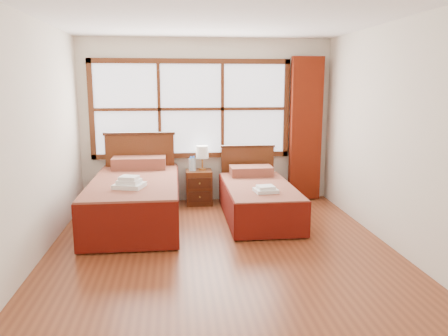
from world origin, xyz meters
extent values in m
plane|color=brown|center=(0.00, 0.00, 0.00)|extent=(4.50, 4.50, 0.00)
plane|color=white|center=(0.00, 0.00, 2.60)|extent=(4.50, 4.50, 0.00)
plane|color=silver|center=(0.00, 2.25, 1.30)|extent=(4.00, 0.00, 4.00)
plane|color=silver|center=(-2.00, 0.00, 1.30)|extent=(0.00, 4.50, 4.50)
plane|color=silver|center=(2.00, 0.00, 1.30)|extent=(0.00, 4.50, 4.50)
cube|color=white|center=(-0.25, 2.22, 1.50)|extent=(3.00, 0.02, 1.40)
cube|color=#522712|center=(-0.25, 2.20, 0.76)|extent=(3.16, 0.06, 0.08)
cube|color=#522712|center=(-0.25, 2.20, 2.24)|extent=(3.16, 0.06, 0.08)
cube|color=#522712|center=(-1.79, 2.20, 1.50)|extent=(0.08, 0.06, 1.56)
cube|color=#522712|center=(1.29, 2.20, 1.50)|extent=(0.08, 0.06, 1.56)
cube|color=#522712|center=(-0.75, 2.20, 1.50)|extent=(0.05, 0.05, 1.40)
cube|color=#522712|center=(0.25, 2.20, 1.50)|extent=(0.05, 0.05, 1.40)
cube|color=#522712|center=(-0.25, 2.20, 1.50)|extent=(3.00, 0.05, 0.05)
cube|color=maroon|center=(1.60, 2.11, 1.17)|extent=(0.50, 0.16, 2.30)
cube|color=#36180B|center=(-1.07, 1.13, 0.17)|extent=(1.03, 2.05, 0.33)
cube|color=#5E0D0E|center=(-1.07, 1.13, 0.47)|extent=(1.15, 2.27, 0.28)
cube|color=#62130A|center=(-1.64, 1.13, 0.30)|extent=(0.03, 2.27, 0.57)
cube|color=#62130A|center=(-0.50, 1.13, 0.30)|extent=(0.03, 2.27, 0.57)
cube|color=#62130A|center=(-1.07, 0.00, 0.30)|extent=(1.15, 0.03, 0.57)
cube|color=#5E0D0E|center=(-1.07, 1.95, 0.70)|extent=(0.80, 0.47, 0.18)
cube|color=#522712|center=(-1.07, 2.14, 0.56)|extent=(1.07, 0.06, 1.11)
cube|color=#36180B|center=(-1.07, 2.14, 1.13)|extent=(1.11, 0.08, 0.04)
cube|color=#36180B|center=(0.65, 1.13, 0.13)|extent=(0.82, 1.64, 0.27)
cube|color=#5E0D0E|center=(0.65, 1.13, 0.38)|extent=(0.92, 1.82, 0.22)
cube|color=#62130A|center=(0.19, 1.13, 0.25)|extent=(0.03, 1.82, 0.46)
cube|color=#62130A|center=(1.12, 1.13, 0.25)|extent=(0.03, 1.82, 0.46)
cube|color=#62130A|center=(0.65, 0.22, 0.25)|extent=(0.92, 0.03, 0.46)
cube|color=#5E0D0E|center=(0.65, 1.79, 0.56)|extent=(0.64, 0.38, 0.14)
cube|color=#522712|center=(0.65, 2.14, 0.45)|extent=(0.86, 0.06, 0.89)
cube|color=#36180B|center=(0.65, 2.14, 0.90)|extent=(0.89, 0.08, 0.04)
cube|color=#522712|center=(-0.15, 2.00, 0.27)|extent=(0.41, 0.36, 0.54)
cube|color=#36180B|center=(-0.15, 1.81, 0.16)|extent=(0.36, 0.02, 0.16)
cube|color=#36180B|center=(-0.15, 1.81, 0.38)|extent=(0.36, 0.02, 0.16)
sphere|color=olive|center=(-0.15, 1.79, 0.16)|extent=(0.03, 0.03, 0.03)
sphere|color=olive|center=(-0.15, 1.79, 0.38)|extent=(0.03, 0.03, 0.03)
cube|color=white|center=(-1.09, 0.64, 0.64)|extent=(0.43, 0.40, 0.05)
cube|color=white|center=(-1.09, 0.64, 0.69)|extent=(0.32, 0.30, 0.05)
cube|color=white|center=(-1.09, 0.64, 0.74)|extent=(0.26, 0.24, 0.04)
cube|color=white|center=(0.66, 0.71, 0.51)|extent=(0.32, 0.29, 0.05)
cube|color=white|center=(0.66, 0.71, 0.56)|extent=(0.24, 0.21, 0.04)
cylinder|color=#BD843C|center=(-0.09, 2.07, 0.56)|extent=(0.12, 0.12, 0.02)
cylinder|color=#BD843C|center=(-0.09, 2.07, 0.65)|extent=(0.03, 0.03, 0.16)
cylinder|color=white|center=(-0.09, 2.07, 0.83)|extent=(0.20, 0.20, 0.20)
cylinder|color=silver|center=(-0.27, 1.98, 0.65)|extent=(0.06, 0.06, 0.20)
cylinder|color=blue|center=(-0.27, 1.98, 0.76)|extent=(0.03, 0.03, 0.03)
cylinder|color=silver|center=(-0.23, 1.98, 0.65)|extent=(0.06, 0.06, 0.21)
cylinder|color=blue|center=(-0.23, 1.98, 0.77)|extent=(0.03, 0.03, 0.03)
camera|label=1|loc=(-0.49, -4.77, 1.89)|focal=35.00mm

